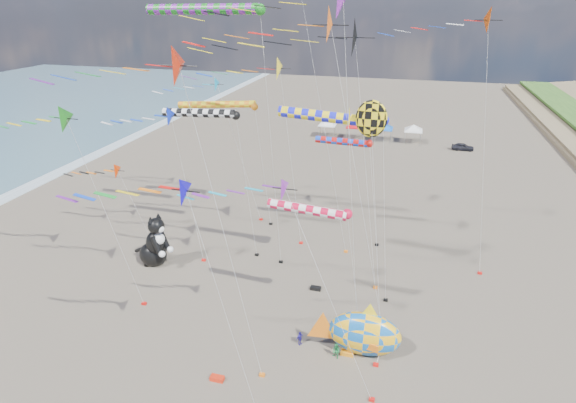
% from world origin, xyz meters
% --- Properties ---
extents(delta_kite_0, '(12.41, 2.18, 22.74)m').
position_xyz_m(delta_kite_0, '(2.87, 7.85, 21.31)').
color(delta_kite_0, orange).
rests_on(delta_kite_0, ground).
extents(delta_kite_1, '(11.42, 1.74, 15.65)m').
position_xyz_m(delta_kite_1, '(-12.61, 24.61, 14.35)').
color(delta_kite_1, '#159BD5').
rests_on(delta_kite_1, ground).
extents(delta_kite_2, '(10.14, 1.71, 8.49)m').
position_xyz_m(delta_kite_2, '(-19.92, 15.47, 7.24)').
color(delta_kite_2, '#FF3703').
rests_on(delta_kite_2, ground).
extents(delta_kite_3, '(10.84, 1.61, 14.04)m').
position_xyz_m(delta_kite_3, '(1.75, 2.51, 12.79)').
color(delta_kite_3, purple).
rests_on(delta_kite_3, ground).
extents(delta_kite_5, '(15.27, 3.14, 22.01)m').
position_xyz_m(delta_kite_5, '(3.10, 14.65, 20.21)').
color(delta_kite_5, black).
rests_on(delta_kite_5, ground).
extents(delta_kite_6, '(9.37, 2.17, 16.42)m').
position_xyz_m(delta_kite_6, '(-14.52, 7.40, 15.03)').
color(delta_kite_6, '#1A7D1C').
rests_on(delta_kite_6, ground).
extents(delta_kite_7, '(9.64, 1.94, 14.72)m').
position_xyz_m(delta_kite_7, '(-13.31, 14.87, 13.40)').
color(delta_kite_7, '#102CD0').
rests_on(delta_kite_7, ground).
extents(delta_kite_8, '(10.64, 1.67, 15.25)m').
position_xyz_m(delta_kite_8, '(-4.00, -0.27, 13.97)').
color(delta_kite_8, '#1207CA').
rests_on(delta_kite_8, ground).
extents(delta_kite_9, '(12.96, 2.42, 20.87)m').
position_xyz_m(delta_kite_9, '(-4.42, 2.65, 19.37)').
color(delta_kite_9, red).
rests_on(delta_kite_9, ground).
extents(delta_kite_10, '(10.21, 2.25, 22.60)m').
position_xyz_m(delta_kite_10, '(12.43, 19.40, 21.17)').
color(delta_kite_10, '#E44700').
rests_on(delta_kite_10, ground).
extents(delta_kite_11, '(11.62, 2.34, 18.43)m').
position_xyz_m(delta_kite_11, '(-4.72, 20.56, 16.95)').
color(delta_kite_11, yellow).
rests_on(delta_kite_11, ground).
extents(delta_kite_12, '(11.92, 2.75, 24.39)m').
position_xyz_m(delta_kite_12, '(2.76, 9.70, 22.77)').
color(delta_kite_12, purple).
rests_on(delta_kite_12, ground).
extents(windsock_0, '(9.91, 0.74, 13.41)m').
position_xyz_m(windsock_0, '(-10.77, 23.83, 12.98)').
color(windsock_0, orange).
rests_on(windsock_0, ground).
extents(windsock_1, '(9.25, 0.85, 15.53)m').
position_xyz_m(windsock_1, '(2.89, 13.07, 15.05)').
color(windsock_1, '#161AE4').
rests_on(windsock_1, ground).
extents(windsock_2, '(8.58, 0.77, 14.12)m').
position_xyz_m(windsock_2, '(-9.47, 17.13, 13.67)').
color(windsock_2, black).
rests_on(windsock_2, ground).
extents(windsock_3, '(11.10, 0.86, 22.56)m').
position_xyz_m(windsock_3, '(-8.05, 16.50, 22.06)').
color(windsock_3, '#167B1B').
rests_on(windsock_3, ground).
extents(windsock_4, '(7.22, 0.72, 10.14)m').
position_xyz_m(windsock_4, '(2.28, 8.47, 9.71)').
color(windsock_4, red).
rests_on(windsock_4, ground).
extents(windsock_5, '(6.76, 0.69, 10.98)m').
position_xyz_m(windsock_5, '(2.53, 22.19, 10.55)').
color(windsock_5, red).
rests_on(windsock_5, ground).
extents(angelfish_kite, '(3.74, 3.02, 16.61)m').
position_xyz_m(angelfish_kite, '(5.25, 12.53, 15.16)').
color(angelfish_kite, yellow).
rests_on(angelfish_kite, ground).
extents(cat_inflatable, '(4.40, 3.11, 5.37)m').
position_xyz_m(cat_inflatable, '(-13.54, 13.23, 2.69)').
color(cat_inflatable, black).
rests_on(cat_inflatable, ground).
extents(fish_inflatable, '(6.76, 2.54, 4.30)m').
position_xyz_m(fish_inflatable, '(6.52, 6.54, 1.73)').
color(fish_inflatable, '#125EB3').
rests_on(fish_inflatable, ground).
extents(person_adult, '(0.64, 0.51, 1.54)m').
position_xyz_m(person_adult, '(3.75, 7.41, 0.77)').
color(person_adult, gray).
rests_on(person_adult, ground).
extents(child_green, '(0.73, 0.69, 1.20)m').
position_xyz_m(child_green, '(4.83, 5.57, 0.60)').
color(child_green, '#258845').
rests_on(child_green, ground).
extents(child_blue, '(0.57, 0.69, 1.10)m').
position_xyz_m(child_blue, '(2.08, 6.23, 0.55)').
color(child_blue, '#261C94').
rests_on(child_blue, ground).
extents(kite_bag_0, '(0.90, 0.44, 0.30)m').
position_xyz_m(kite_bag_0, '(-2.35, 1.54, 0.15)').
color(kite_bag_0, red).
rests_on(kite_bag_0, ground).
extents(kite_bag_1, '(0.90, 0.44, 0.30)m').
position_xyz_m(kite_bag_1, '(5.55, 6.08, 0.15)').
color(kite_bag_1, orange).
rests_on(kite_bag_1, ground).
extents(kite_bag_2, '(0.90, 0.44, 0.30)m').
position_xyz_m(kite_bag_2, '(1.79, 13.10, 0.15)').
color(kite_bag_2, black).
rests_on(kite_bag_2, ground).
extents(tent_row, '(19.20, 4.20, 3.80)m').
position_xyz_m(tent_row, '(1.50, 60.00, 3.15)').
color(tent_row, white).
rests_on(tent_row, ground).
extents(parked_car, '(3.52, 1.43, 1.20)m').
position_xyz_m(parked_car, '(17.15, 58.00, 0.60)').
color(parked_car, '#26262D').
rests_on(parked_car, ground).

